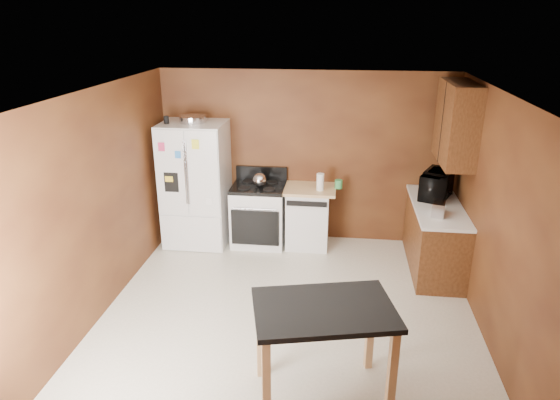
% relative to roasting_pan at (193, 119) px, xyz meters
% --- Properties ---
extents(floor, '(4.50, 4.50, 0.00)m').
position_rel_roasting_pan_xyz_m(floor, '(1.55, -1.90, -1.85)').
color(floor, silver).
rests_on(floor, ground).
extents(ceiling, '(4.50, 4.50, 0.00)m').
position_rel_roasting_pan_xyz_m(ceiling, '(1.55, -1.90, 0.65)').
color(ceiling, white).
rests_on(ceiling, ground).
extents(wall_back, '(4.20, 0.00, 4.20)m').
position_rel_roasting_pan_xyz_m(wall_back, '(1.55, 0.35, -0.60)').
color(wall_back, brown).
rests_on(wall_back, ground).
extents(wall_front, '(4.20, 0.00, 4.20)m').
position_rel_roasting_pan_xyz_m(wall_front, '(1.55, -4.15, -0.60)').
color(wall_front, brown).
rests_on(wall_front, ground).
extents(wall_left, '(0.00, 4.50, 4.50)m').
position_rel_roasting_pan_xyz_m(wall_left, '(-0.55, -1.90, -0.60)').
color(wall_left, brown).
rests_on(wall_left, ground).
extents(wall_right, '(0.00, 4.50, 4.50)m').
position_rel_roasting_pan_xyz_m(wall_right, '(3.65, -1.90, -0.60)').
color(wall_right, brown).
rests_on(wall_right, ground).
extents(roasting_pan, '(0.36, 0.36, 0.09)m').
position_rel_roasting_pan_xyz_m(roasting_pan, '(0.00, 0.00, 0.00)').
color(roasting_pan, silver).
rests_on(roasting_pan, refrigerator).
extents(pen_cup, '(0.07, 0.07, 0.11)m').
position_rel_roasting_pan_xyz_m(pen_cup, '(-0.33, -0.14, 0.01)').
color(pen_cup, black).
rests_on(pen_cup, refrigerator).
extents(kettle, '(0.20, 0.20, 0.20)m').
position_rel_roasting_pan_xyz_m(kettle, '(0.94, -0.03, -0.85)').
color(kettle, silver).
rests_on(kettle, gas_range).
extents(paper_towel, '(0.13, 0.13, 0.24)m').
position_rel_roasting_pan_xyz_m(paper_towel, '(1.80, -0.04, -0.83)').
color(paper_towel, white).
rests_on(paper_towel, dishwasher).
extents(green_canister, '(0.13, 0.13, 0.12)m').
position_rel_roasting_pan_xyz_m(green_canister, '(2.05, 0.08, -0.90)').
color(green_canister, '#3B9A50').
rests_on(green_canister, dishwasher).
extents(toaster, '(0.20, 0.27, 0.17)m').
position_rel_roasting_pan_xyz_m(toaster, '(3.28, -0.82, -0.86)').
color(toaster, silver).
rests_on(toaster, right_cabinets).
extents(microwave, '(0.61, 0.71, 0.33)m').
position_rel_roasting_pan_xyz_m(microwave, '(3.36, -0.16, -0.78)').
color(microwave, black).
rests_on(microwave, right_cabinets).
extents(refrigerator, '(0.90, 0.80, 1.80)m').
position_rel_roasting_pan_xyz_m(refrigerator, '(-0.00, -0.04, -0.95)').
color(refrigerator, white).
rests_on(refrigerator, ground).
extents(gas_range, '(0.76, 0.68, 1.10)m').
position_rel_roasting_pan_xyz_m(gas_range, '(0.91, 0.02, -1.38)').
color(gas_range, white).
rests_on(gas_range, ground).
extents(dishwasher, '(0.78, 0.63, 0.89)m').
position_rel_roasting_pan_xyz_m(dishwasher, '(1.63, 0.05, -1.39)').
color(dishwasher, white).
rests_on(dishwasher, ground).
extents(right_cabinets, '(0.63, 1.58, 2.45)m').
position_rel_roasting_pan_xyz_m(right_cabinets, '(3.39, -0.42, -0.94)').
color(right_cabinets, brown).
rests_on(right_cabinets, ground).
extents(island, '(1.33, 1.04, 0.91)m').
position_rel_roasting_pan_xyz_m(island, '(1.98, -3.06, -1.08)').
color(island, black).
rests_on(island, ground).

